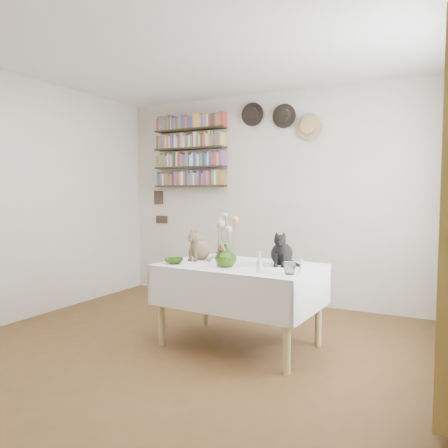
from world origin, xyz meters
The scene contains 14 objects.
room centered at (0.00, 0.00, 1.25)m, with size 4.08×4.58×2.58m.
dining_table centered at (0.32, 0.65, 0.53)m, with size 1.37×0.93×0.70m.
tabby_cat centered at (-0.11, 0.73, 0.85)m, with size 0.19×0.24×0.28m, color brown, non-canonical shape.
black_cat centered at (0.65, 0.79, 0.85)m, with size 0.20×0.25×0.29m, color black, non-canonical shape.
flower_vase centered at (0.27, 0.48, 0.80)m, with size 0.18×0.18×0.19m, color #79B135.
green_bowl centered at (-0.19, 0.42, 0.73)m, with size 0.15×0.15×0.05m, color #79B135.
drinking_glass centered at (0.85, 0.40, 0.75)m, with size 0.10×0.10×0.09m, color white.
candlestick centered at (0.62, 0.36, 0.76)m, with size 0.05×0.05×0.16m.
berry_jar centered at (0.23, 0.47, 0.79)m, with size 0.05×0.05×0.20m.
porcelain_figurine centered at (0.89, 0.54, 0.75)m, with size 0.05×0.05×0.10m.
flower_bouquet centered at (0.27, 0.50, 1.05)m, with size 0.17×0.12×0.39m.
bookshelf_unit centered at (-1.10, 2.16, 1.84)m, with size 1.00×0.16×0.91m.
wall_hats centered at (0.12, 2.19, 2.17)m, with size 0.98×0.09×0.48m.
wall_art_plaques centered at (-1.63, 2.23, 1.12)m, with size 0.21×0.02×0.44m.
Camera 1 is at (1.88, -2.66, 1.30)m, focal length 35.00 mm.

